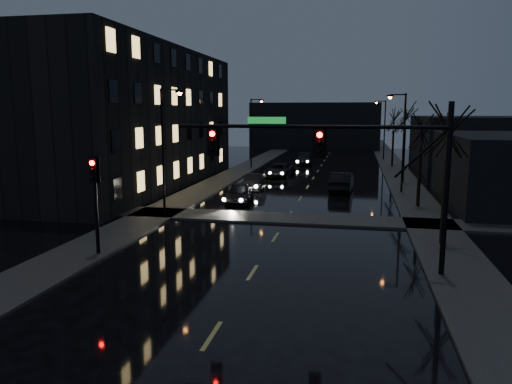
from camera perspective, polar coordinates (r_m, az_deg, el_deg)
The scene contains 22 objects.
ground at distance 13.86m, azimuth -7.52°, elevation -19.45°, with size 160.00×160.00×0.00m, color black.
sidewalk_left at distance 48.58m, azimuth -3.78°, elevation 1.47°, with size 3.00×140.00×0.12m, color #2D2D2B.
sidewalk_right at distance 47.15m, azimuth 16.60°, elevation 0.86°, with size 3.00×140.00×0.12m, color #2D2D2B.
sidewalk_cross at distance 30.95m, azimuth 3.54°, elevation -3.02°, with size 40.00×3.00×0.12m, color #2D2D2B.
apartment_block at distance 46.28m, azimuth -15.22°, elevation 8.16°, with size 12.00×30.00×12.00m, color black.
commercial_right_far at distance 60.98m, azimuth 23.63°, elevation 5.08°, with size 12.00×18.00×6.00m, color black.
far_block at distance 89.79m, azimuth 6.84°, elevation 7.53°, with size 22.00×10.00×8.00m, color black.
signal_mast at distance 20.55m, azimuth 10.75°, elevation 4.16°, with size 11.11×0.41×7.00m.
signal_pole_left at distance 23.77m, azimuth -17.90°, elevation 0.04°, with size 0.35×0.41×4.53m.
tree_near at distance 25.85m, azimuth 21.20°, elevation 7.72°, with size 3.52×3.52×8.08m.
tree_mid_a at distance 35.75m, azimuth 18.45°, elevation 7.50°, with size 3.30×3.30×7.58m.
tree_mid_b at distance 47.67m, azimuth 16.74°, elevation 8.85°, with size 3.74×3.74×8.59m.
tree_far at distance 61.63m, azimuth 15.51°, elevation 8.40°, with size 3.43×3.43×7.88m.
streetlight_l_near at distance 31.73m, azimuth -10.27°, elevation 5.76°, with size 1.53×0.28×8.00m.
streetlight_l_far at distance 57.69m, azimuth -0.35°, elevation 7.42°, with size 1.53×0.28×8.00m.
streetlight_r_mid at distance 41.67m, azimuth 16.25°, elevation 6.34°, with size 1.53×0.28×8.00m.
streetlight_r_far at distance 69.59m, azimuth 14.32°, elevation 7.45°, with size 1.53×0.28×8.00m.
oncoming_car_a at distance 36.03m, azimuth -1.88°, elevation -0.12°, with size 1.80×4.48×1.53m, color black.
oncoming_car_b at distance 42.12m, azimuth -0.21°, elevation 1.15°, with size 1.46×4.18×1.38m, color black.
oncoming_car_c at distance 50.54m, azimuth 2.70°, elevation 2.49°, with size 2.26×4.90×1.36m, color black.
oncoming_car_d at distance 62.11m, azimuth 5.53°, elevation 3.75°, with size 1.99×4.90×1.42m, color black.
lead_car at distance 41.99m, azimuth 9.76°, elevation 1.15°, with size 1.71×4.89×1.61m, color black.
Camera 1 is at (4.03, -11.47, 6.64)m, focal length 35.00 mm.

